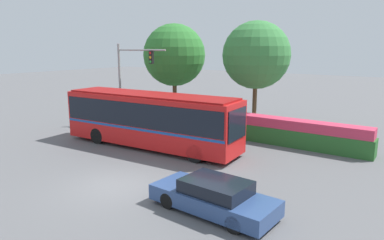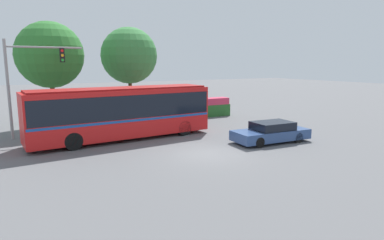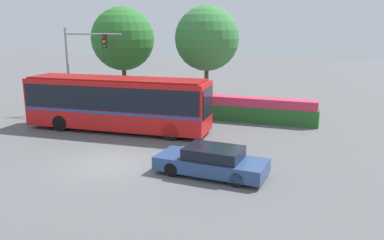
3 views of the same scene
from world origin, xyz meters
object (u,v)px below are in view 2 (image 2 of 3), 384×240
(street_tree_left, at_px, (50,55))
(traffic_light_pole, at_px, (26,75))
(street_tree_centre, at_px, (129,56))
(city_bus, at_px, (122,110))
(sedan_foreground, at_px, (271,132))

(street_tree_left, bearing_deg, traffic_light_pole, -119.65)
(street_tree_centre, bearing_deg, city_bus, -112.14)
(traffic_light_pole, bearing_deg, street_tree_centre, 27.71)
(sedan_foreground, bearing_deg, traffic_light_pole, -30.78)
(street_tree_left, height_order, street_tree_centre, street_tree_centre)
(street_tree_centre, bearing_deg, street_tree_left, -169.79)
(street_tree_left, xyz_separation_m, street_tree_centre, (6.41, 1.16, 0.05))
(city_bus, xyz_separation_m, traffic_light_pole, (-5.04, 3.47, 2.18))
(sedan_foreground, bearing_deg, street_tree_centre, -67.56)
(sedan_foreground, height_order, traffic_light_pole, traffic_light_pole)
(sedan_foreground, relative_size, street_tree_left, 0.62)
(street_tree_left, bearing_deg, sedan_foreground, -47.23)
(street_tree_centre, bearing_deg, sedan_foreground, -70.95)
(street_tree_left, bearing_deg, street_tree_centre, 10.21)
(traffic_light_pole, bearing_deg, sedan_foreground, -34.17)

